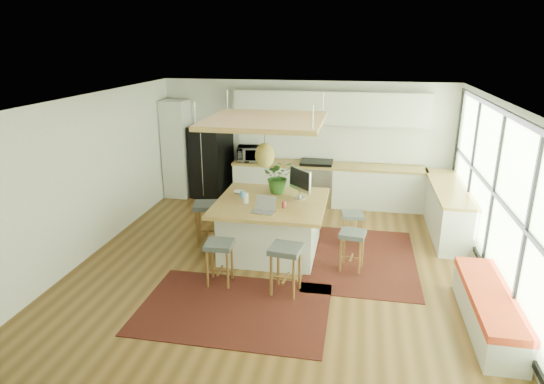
% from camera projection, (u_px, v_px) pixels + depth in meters
% --- Properties ---
extents(floor, '(7.00, 7.00, 0.00)m').
position_uv_depth(floor, '(278.00, 265.00, 7.73)').
color(floor, '#543718').
rests_on(floor, ground).
extents(ceiling, '(7.00, 7.00, 0.00)m').
position_uv_depth(ceiling, '(279.00, 100.00, 6.89)').
color(ceiling, white).
rests_on(ceiling, ground).
extents(wall_back, '(6.50, 0.00, 6.50)m').
position_uv_depth(wall_back, '(305.00, 142.00, 10.58)').
color(wall_back, silver).
rests_on(wall_back, ground).
extents(wall_front, '(6.50, 0.00, 6.50)m').
position_uv_depth(wall_front, '(209.00, 307.00, 4.04)').
color(wall_front, silver).
rests_on(wall_front, ground).
extents(wall_left, '(0.00, 7.00, 7.00)m').
position_uv_depth(wall_left, '(89.00, 177.00, 7.88)').
color(wall_left, silver).
rests_on(wall_left, ground).
extents(wall_right, '(0.00, 7.00, 7.00)m').
position_uv_depth(wall_right, '(501.00, 200.00, 6.74)').
color(wall_right, silver).
rests_on(wall_right, ground).
extents(window_wall, '(0.10, 6.20, 2.60)m').
position_uv_depth(window_wall, '(499.00, 196.00, 6.73)').
color(window_wall, black).
rests_on(window_wall, wall_right).
extents(pantry, '(0.55, 0.60, 2.25)m').
position_uv_depth(pantry, '(177.00, 149.00, 10.87)').
color(pantry, silver).
rests_on(pantry, floor).
extents(back_counter_base, '(4.20, 0.60, 0.88)m').
position_uv_depth(back_counter_base, '(327.00, 185.00, 10.47)').
color(back_counter_base, silver).
rests_on(back_counter_base, floor).
extents(back_counter_top, '(4.24, 0.64, 0.05)m').
position_uv_depth(back_counter_top, '(328.00, 166.00, 10.32)').
color(back_counter_top, olive).
rests_on(back_counter_top, back_counter_base).
extents(backsplash, '(4.20, 0.02, 0.80)m').
position_uv_depth(backsplash, '(330.00, 143.00, 10.46)').
color(backsplash, white).
rests_on(backsplash, wall_back).
extents(upper_cabinets, '(4.20, 0.34, 0.70)m').
position_uv_depth(upper_cabinets, '(330.00, 108.00, 10.07)').
color(upper_cabinets, silver).
rests_on(upper_cabinets, wall_back).
extents(range, '(0.76, 0.62, 1.00)m').
position_uv_depth(range, '(316.00, 182.00, 10.49)').
color(range, '#A5A5AA').
rests_on(range, floor).
extents(right_counter_base, '(0.60, 2.50, 0.88)m').
position_uv_depth(right_counter_base, '(447.00, 210.00, 8.95)').
color(right_counter_base, silver).
rests_on(right_counter_base, floor).
extents(right_counter_top, '(0.64, 2.54, 0.05)m').
position_uv_depth(right_counter_top, '(450.00, 187.00, 8.80)').
color(right_counter_top, olive).
rests_on(right_counter_top, right_counter_base).
extents(window_bench, '(0.52, 2.00, 0.50)m').
position_uv_depth(window_bench, '(488.00, 309.00, 6.01)').
color(window_bench, silver).
rests_on(window_bench, floor).
extents(ceiling_panel, '(1.86, 1.86, 0.80)m').
position_uv_depth(ceiling_panel, '(265.00, 137.00, 7.52)').
color(ceiling_panel, olive).
rests_on(ceiling_panel, ceiling).
extents(rug_near, '(2.60, 1.80, 0.01)m').
position_uv_depth(rug_near, '(234.00, 308.00, 6.48)').
color(rug_near, black).
rests_on(rug_near, floor).
extents(rug_right, '(1.80, 2.60, 0.01)m').
position_uv_depth(rug_right, '(361.00, 259.00, 7.94)').
color(rug_right, black).
rests_on(rug_right, floor).
extents(fridge, '(0.99, 0.88, 1.67)m').
position_uv_depth(fridge, '(211.00, 159.00, 10.78)').
color(fridge, black).
rests_on(fridge, floor).
extents(island, '(1.85, 1.85, 0.93)m').
position_uv_depth(island, '(271.00, 226.00, 8.11)').
color(island, olive).
rests_on(island, floor).
extents(stool_near_left, '(0.43, 0.43, 0.69)m').
position_uv_depth(stool_near_left, '(220.00, 262.00, 7.05)').
color(stool_near_left, '#3D4243').
rests_on(stool_near_left, floor).
extents(stool_near_right, '(0.49, 0.49, 0.74)m').
position_uv_depth(stool_near_right, '(286.00, 271.00, 6.79)').
color(stool_near_right, '#3D4243').
rests_on(stool_near_right, floor).
extents(stool_right_front, '(0.44, 0.44, 0.66)m').
position_uv_depth(stool_right_front, '(352.00, 250.00, 7.47)').
color(stool_right_front, '#3D4243').
rests_on(stool_right_front, floor).
extents(stool_right_back, '(0.43, 0.43, 0.63)m').
position_uv_depth(stool_right_back, '(352.00, 227.00, 8.36)').
color(stool_right_back, '#3D4243').
rests_on(stool_right_back, floor).
extents(stool_left_side, '(0.54, 0.54, 0.77)m').
position_uv_depth(stool_left_side, '(208.00, 225.00, 8.46)').
color(stool_left_side, '#3D4243').
rests_on(stool_left_side, floor).
extents(laptop, '(0.41, 0.43, 0.26)m').
position_uv_depth(laptop, '(263.00, 205.00, 7.41)').
color(laptop, '#A5A5AA').
rests_on(laptop, island).
extents(monitor, '(0.55, 0.56, 0.54)m').
position_uv_depth(monitor, '(300.00, 184.00, 8.04)').
color(monitor, '#A5A5AA').
rests_on(monitor, island).
extents(microwave, '(0.65, 0.41, 0.41)m').
position_uv_depth(microwave, '(251.00, 152.00, 10.54)').
color(microwave, '#A5A5AA').
rests_on(microwave, back_counter_top).
extents(island_plant, '(0.69, 0.73, 0.47)m').
position_uv_depth(island_plant, '(279.00, 180.00, 8.35)').
color(island_plant, '#1E4C19').
rests_on(island_plant, island).
extents(island_bowl, '(0.23, 0.23, 0.05)m').
position_uv_depth(island_bowl, '(239.00, 192.00, 8.34)').
color(island_bowl, silver).
rests_on(island_bowl, island).
extents(island_bottle_0, '(0.07, 0.07, 0.19)m').
position_uv_depth(island_bottle_0, '(241.00, 192.00, 8.12)').
color(island_bottle_0, '#337CCD').
rests_on(island_bottle_0, island).
extents(island_bottle_1, '(0.07, 0.07, 0.19)m').
position_uv_depth(island_bottle_1, '(246.00, 197.00, 7.86)').
color(island_bottle_1, white).
rests_on(island_bottle_1, island).
extents(island_bottle_2, '(0.07, 0.07, 0.19)m').
position_uv_depth(island_bottle_2, '(283.00, 203.00, 7.61)').
color(island_bottle_2, '#993335').
rests_on(island_bottle_2, island).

